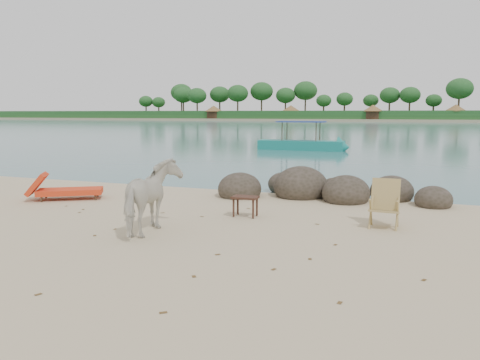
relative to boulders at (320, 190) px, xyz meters
The scene contains 10 objects.
water 84.23m from the boulders, 91.14° to the left, with size 400.00×400.00×0.00m, color #3A7074.
far_shore 164.22m from the boulders, 90.58° to the left, with size 420.00×90.00×1.40m, color tan.
far_scenery 130.96m from the boulders, 90.72° to the left, with size 420.00×18.00×9.50m.
boulders is the anchor object (origin of this frame).
cow 5.90m from the boulders, 114.98° to the right, with size 0.82×1.79×1.51m, color beige.
side_table 3.45m from the boulders, 110.01° to the right, with size 0.61×0.39×0.49m, color #331E14, non-canonical shape.
lounge_chair 7.30m from the boulders, 157.11° to the right, with size 2.24×0.78×0.67m, color red, non-canonical shape.
deck_chair 3.81m from the boulders, 58.01° to the right, with size 0.67×0.73×1.04m, color tan, non-canonical shape.
boat_near 18.91m from the boulders, 104.75° to the left, with size 6.61×1.49×3.21m, color #167F76, non-canonical shape.
dead_leaves 5.71m from the boulders, 104.79° to the right, with size 9.02×6.65×0.00m.
Camera 1 is at (4.22, -7.84, 2.52)m, focal length 35.00 mm.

